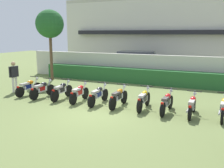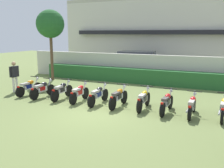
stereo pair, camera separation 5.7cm
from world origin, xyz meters
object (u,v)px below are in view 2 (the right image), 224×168
object	(u,v)px
motorcycle_in_row_1	(42,89)
motorcycle_in_row_8	(192,105)
inspector_person	(14,74)
motorcycle_in_row_4	(98,95)
motorcycle_in_row_0	(29,87)
parked_car	(138,63)
motorcycle_in_row_6	(144,99)
motorcycle_in_row_2	(62,90)
motorcycle_in_row_9	(224,108)
motorcycle_in_row_3	(79,93)
motorcycle_in_row_5	(118,97)
motorcycle_in_row_7	(167,102)
tree_near_inspector	(50,24)

from	to	relation	value
motorcycle_in_row_1	motorcycle_in_row_8	size ratio (longest dim) A/B	1.01
motorcycle_in_row_8	inspector_person	xyz separation A→B (m)	(-9.71, 0.37, 0.59)
motorcycle_in_row_4	motorcycle_in_row_0	bearing A→B (deg)	89.24
parked_car	motorcycle_in_row_6	size ratio (longest dim) A/B	2.48
motorcycle_in_row_1	motorcycle_in_row_2	size ratio (longest dim) A/B	0.98
motorcycle_in_row_1	motorcycle_in_row_9	bearing A→B (deg)	-85.81
motorcycle_in_row_9	motorcycle_in_row_6	bearing A→B (deg)	92.54
inspector_person	motorcycle_in_row_9	bearing A→B (deg)	-1.18
parked_car	motorcycle_in_row_3	xyz separation A→B (m)	(0.01, -8.89, -0.49)
motorcycle_in_row_0	motorcycle_in_row_4	xyz separation A→B (m)	(4.26, -0.09, 0.01)
motorcycle_in_row_4	motorcycle_in_row_9	xyz separation A→B (m)	(5.38, 0.12, -0.00)
motorcycle_in_row_8	motorcycle_in_row_9	size ratio (longest dim) A/B	0.95
motorcycle_in_row_4	motorcycle_in_row_8	distance (m)	4.23
motorcycle_in_row_4	inspector_person	world-z (taller)	inspector_person
inspector_person	motorcycle_in_row_2	bearing A→B (deg)	-4.71
motorcycle_in_row_0	motorcycle_in_row_3	xyz separation A→B (m)	(3.23, -0.10, 0.01)
motorcycle_in_row_3	motorcycle_in_row_8	xyz separation A→B (m)	(5.26, -0.02, -0.01)
motorcycle_in_row_0	motorcycle_in_row_2	world-z (taller)	motorcycle_in_row_2
motorcycle_in_row_2	motorcycle_in_row_8	bearing A→B (deg)	-91.87
motorcycle_in_row_3	motorcycle_in_row_9	size ratio (longest dim) A/B	0.96
motorcycle_in_row_3	motorcycle_in_row_9	xyz separation A→B (m)	(6.40, 0.13, 0.00)
parked_car	motorcycle_in_row_5	size ratio (longest dim) A/B	2.47
motorcycle_in_row_3	parked_car	bearing A→B (deg)	-2.03
motorcycle_in_row_2	motorcycle_in_row_5	world-z (taller)	motorcycle_in_row_5
motorcycle_in_row_1	motorcycle_in_row_8	xyz separation A→B (m)	(7.44, 0.04, -0.00)
motorcycle_in_row_0	motorcycle_in_row_1	bearing A→B (deg)	-96.00
motorcycle_in_row_0	motorcycle_in_row_9	world-z (taller)	motorcycle_in_row_9
parked_car	motorcycle_in_row_2	size ratio (longest dim) A/B	2.52
parked_car	motorcycle_in_row_7	bearing A→B (deg)	-69.41
motorcycle_in_row_2	motorcycle_in_row_7	world-z (taller)	motorcycle_in_row_2
motorcycle_in_row_0	motorcycle_in_row_2	bearing A→B (deg)	-87.90
motorcycle_in_row_7	motorcycle_in_row_3	bearing A→B (deg)	92.23
motorcycle_in_row_4	motorcycle_in_row_9	world-z (taller)	same
motorcycle_in_row_5	motorcycle_in_row_7	size ratio (longest dim) A/B	0.99
tree_near_inspector	motorcycle_in_row_4	xyz separation A→B (m)	(5.95, -4.35, -3.42)
parked_car	motorcycle_in_row_6	xyz separation A→B (m)	(3.22, -8.78, -0.49)
motorcycle_in_row_4	inspector_person	bearing A→B (deg)	86.89
parked_car	motorcycle_in_row_1	distance (m)	9.22
motorcycle_in_row_7	motorcycle_in_row_9	bearing A→B (deg)	-84.93
motorcycle_in_row_2	motorcycle_in_row_0	bearing A→B (deg)	88.23
motorcycle_in_row_0	motorcycle_in_row_1	distance (m)	1.05
parked_car	motorcycle_in_row_4	bearing A→B (deg)	-88.28
motorcycle_in_row_0	motorcycle_in_row_4	distance (m)	4.26
motorcycle_in_row_1	motorcycle_in_row_2	xyz separation A→B (m)	(1.12, 0.13, 0.01)
motorcycle_in_row_1	motorcycle_in_row_2	distance (m)	1.13
motorcycle_in_row_4	motorcycle_in_row_6	bearing A→B (deg)	-87.11
motorcycle_in_row_7	motorcycle_in_row_2	bearing A→B (deg)	91.39
motorcycle_in_row_6	motorcycle_in_row_8	bearing A→B (deg)	-94.83
motorcycle_in_row_7	inspector_person	xyz separation A→B (m)	(-8.69, 0.34, 0.58)
motorcycle_in_row_8	inspector_person	size ratio (longest dim) A/B	1.04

